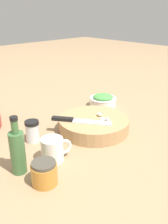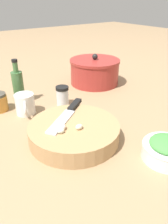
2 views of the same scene
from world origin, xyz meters
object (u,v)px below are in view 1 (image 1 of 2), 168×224
at_px(honey_jar, 44,173).
at_px(chef_knife, 78,121).
at_px(cutting_board, 94,124).
at_px(garlic_cloves, 103,117).
at_px(coffee_mug, 53,149).
at_px(spice_jar, 32,131).
at_px(herb_bowl, 103,100).
at_px(oil_bottle, 18,151).

bearing_deg(honey_jar, chef_knife, 29.63).
distance_m(cutting_board, garlic_cloves, 0.05).
distance_m(coffee_mug, honey_jar, 0.12).
height_order(cutting_board, spice_jar, spice_jar).
distance_m(chef_knife, spice_jar, 0.18).
distance_m(spice_jar, coffee_mug, 0.15).
height_order(herb_bowl, honey_jar, honey_jar).
bearing_deg(coffee_mug, chef_knife, 23.42).
xyz_separation_m(herb_bowl, oil_bottle, (-0.60, -0.19, 0.04)).
bearing_deg(herb_bowl, cutting_board, -145.86).
distance_m(cutting_board, honey_jar, 0.37).
bearing_deg(herb_bowl, chef_knife, -155.98).
bearing_deg(chef_knife, coffee_mug, -11.56).
xyz_separation_m(garlic_cloves, coffee_mug, (-0.27, -0.03, -0.02)).
xyz_separation_m(chef_knife, spice_jar, (-0.16, 0.07, -0.02)).
xyz_separation_m(honey_jar, oil_bottle, (-0.02, 0.10, 0.04)).
bearing_deg(garlic_cloves, oil_bottle, -179.37).
relative_size(spice_jar, honey_jar, 1.10).
height_order(chef_knife, oil_bottle, oil_bottle).
distance_m(spice_jar, oil_bottle, 0.19).
bearing_deg(herb_bowl, garlic_cloves, -138.65).
relative_size(cutting_board, garlic_cloves, 3.62).
distance_m(chef_knife, herb_bowl, 0.33).
bearing_deg(coffee_mug, oil_bottle, 169.14).
height_order(chef_knife, herb_bowl, chef_knife).
height_order(herb_bowl, oil_bottle, oil_bottle).
distance_m(garlic_cloves, spice_jar, 0.28).
xyz_separation_m(spice_jar, oil_bottle, (-0.14, -0.13, 0.03)).
bearing_deg(oil_bottle, coffee_mug, -10.86).
distance_m(garlic_cloves, oil_bottle, 0.38).
bearing_deg(spice_jar, garlic_cloves, -27.17).
bearing_deg(cutting_board, chef_knife, 161.65).
bearing_deg(honey_jar, cutting_board, 21.25).
bearing_deg(chef_knife, garlic_cloves, 113.22).
bearing_deg(spice_jar, chef_knife, -24.53).
bearing_deg(honey_jar, oil_bottle, 102.99).
bearing_deg(cutting_board, garlic_cloves, -60.04).
height_order(garlic_cloves, spice_jar, spice_jar).
xyz_separation_m(coffee_mug, oil_bottle, (-0.11, 0.02, 0.03)).
relative_size(herb_bowl, spice_jar, 1.64).
relative_size(garlic_cloves, oil_bottle, 0.43).
distance_m(honey_jar, oil_bottle, 0.11).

